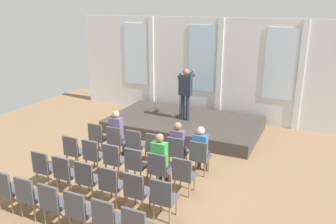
# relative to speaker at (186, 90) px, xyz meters

# --- Properties ---
(ground_plane) EXTENTS (14.50, 14.50, 0.00)m
(ground_plane) POSITION_rel_speaker_xyz_m (-0.05, -3.79, -1.44)
(ground_plane) COLOR #846647
(rear_partition) EXTENTS (10.54, 0.14, 3.75)m
(rear_partition) POSITION_rel_speaker_xyz_m (-0.02, 1.79, 0.46)
(rear_partition) COLOR silver
(rear_partition) RESTS_ON ground
(stage_platform) EXTENTS (5.08, 2.91, 0.41)m
(stage_platform) POSITION_rel_speaker_xyz_m (-0.05, 0.04, -1.24)
(stage_platform) COLOR #3F3833
(stage_platform) RESTS_ON ground
(speaker) EXTENTS (0.52, 0.69, 1.77)m
(speaker) POSITION_rel_speaker_xyz_m (0.00, 0.00, 0.00)
(speaker) COLOR #232838
(speaker) RESTS_ON stage_platform
(mic_stand) EXTENTS (0.28, 0.28, 1.55)m
(mic_stand) POSITION_rel_speaker_xyz_m (-0.30, 0.24, -0.70)
(mic_stand) COLOR black
(mic_stand) RESTS_ON stage_platform
(chair_r0_c0) EXTENTS (0.46, 0.44, 0.94)m
(chair_r0_c0) POSITION_rel_speaker_xyz_m (-1.62, -2.79, -0.90)
(chair_r0_c0) COLOR olive
(chair_r0_c0) RESTS_ON ground
(chair_r0_c1) EXTENTS (0.46, 0.44, 0.94)m
(chair_r0_c1) POSITION_rel_speaker_xyz_m (-0.99, -2.79, -0.90)
(chair_r0_c1) COLOR olive
(chair_r0_c1) RESTS_ON ground
(audience_r0_c1) EXTENTS (0.36, 0.39, 1.39)m
(audience_r0_c1) POSITION_rel_speaker_xyz_m (-0.99, -2.72, -0.67)
(audience_r0_c1) COLOR #2D2D33
(audience_r0_c1) RESTS_ON ground
(chair_r0_c2) EXTENTS (0.46, 0.44, 0.94)m
(chair_r0_c2) POSITION_rel_speaker_xyz_m (-0.36, -2.79, -0.90)
(chair_r0_c2) COLOR olive
(chair_r0_c2) RESTS_ON ground
(chair_r0_c3) EXTENTS (0.46, 0.44, 0.94)m
(chair_r0_c3) POSITION_rel_speaker_xyz_m (0.27, -2.79, -0.90)
(chair_r0_c3) COLOR olive
(chair_r0_c3) RESTS_ON ground
(chair_r0_c4) EXTENTS (0.46, 0.44, 0.94)m
(chair_r0_c4) POSITION_rel_speaker_xyz_m (0.90, -2.79, -0.90)
(chair_r0_c4) COLOR olive
(chair_r0_c4) RESTS_ON ground
(audience_r0_c4) EXTENTS (0.36, 0.39, 1.32)m
(audience_r0_c4) POSITION_rel_speaker_xyz_m (0.90, -2.71, -0.71)
(audience_r0_c4) COLOR #2D2D33
(audience_r0_c4) RESTS_ON ground
(chair_r0_c5) EXTENTS (0.46, 0.44, 0.94)m
(chair_r0_c5) POSITION_rel_speaker_xyz_m (1.53, -2.79, -0.90)
(chair_r0_c5) COLOR olive
(chair_r0_c5) RESTS_ON ground
(audience_r0_c5) EXTENTS (0.36, 0.39, 1.30)m
(audience_r0_c5) POSITION_rel_speaker_xyz_m (1.53, -2.71, -0.72)
(audience_r0_c5) COLOR #2D2D33
(audience_r0_c5) RESTS_ON ground
(chair_r1_c0) EXTENTS (0.46, 0.44, 0.94)m
(chair_r1_c0) POSITION_rel_speaker_xyz_m (-1.62, -3.86, -0.90)
(chair_r1_c0) COLOR olive
(chair_r1_c0) RESTS_ON ground
(chair_r1_c1) EXTENTS (0.46, 0.44, 0.94)m
(chair_r1_c1) POSITION_rel_speaker_xyz_m (-0.99, -3.86, -0.90)
(chair_r1_c1) COLOR olive
(chair_r1_c1) RESTS_ON ground
(chair_r1_c2) EXTENTS (0.46, 0.44, 0.94)m
(chair_r1_c2) POSITION_rel_speaker_xyz_m (-0.36, -3.86, -0.90)
(chair_r1_c2) COLOR olive
(chair_r1_c2) RESTS_ON ground
(chair_r1_c3) EXTENTS (0.46, 0.44, 0.94)m
(chair_r1_c3) POSITION_rel_speaker_xyz_m (0.27, -3.86, -0.90)
(chair_r1_c3) COLOR olive
(chair_r1_c3) RESTS_ON ground
(chair_r1_c4) EXTENTS (0.46, 0.44, 0.94)m
(chair_r1_c4) POSITION_rel_speaker_xyz_m (0.90, -3.86, -0.90)
(chair_r1_c4) COLOR olive
(chair_r1_c4) RESTS_ON ground
(audience_r1_c4) EXTENTS (0.36, 0.39, 1.39)m
(audience_r1_c4) POSITION_rel_speaker_xyz_m (0.90, -3.79, -0.67)
(audience_r1_c4) COLOR #2D2D33
(audience_r1_c4) RESTS_ON ground
(chair_r1_c5) EXTENTS (0.46, 0.44, 0.94)m
(chair_r1_c5) POSITION_rel_speaker_xyz_m (1.53, -3.86, -0.90)
(chair_r1_c5) COLOR olive
(chair_r1_c5) RESTS_ON ground
(chair_r2_c0) EXTENTS (0.46, 0.44, 0.94)m
(chair_r2_c0) POSITION_rel_speaker_xyz_m (-1.62, -4.93, -0.90)
(chair_r2_c0) COLOR olive
(chair_r2_c0) RESTS_ON ground
(chair_r2_c1) EXTENTS (0.46, 0.44, 0.94)m
(chair_r2_c1) POSITION_rel_speaker_xyz_m (-0.99, -4.93, -0.90)
(chair_r2_c1) COLOR olive
(chair_r2_c1) RESTS_ON ground
(chair_r2_c2) EXTENTS (0.46, 0.44, 0.94)m
(chair_r2_c2) POSITION_rel_speaker_xyz_m (-0.36, -4.93, -0.90)
(chair_r2_c2) COLOR olive
(chair_r2_c2) RESTS_ON ground
(chair_r2_c3) EXTENTS (0.46, 0.44, 0.94)m
(chair_r2_c3) POSITION_rel_speaker_xyz_m (0.27, -4.93, -0.90)
(chair_r2_c3) COLOR olive
(chair_r2_c3) RESTS_ON ground
(chair_r2_c4) EXTENTS (0.46, 0.44, 0.94)m
(chair_r2_c4) POSITION_rel_speaker_xyz_m (0.90, -4.93, -0.90)
(chair_r2_c4) COLOR olive
(chair_r2_c4) RESTS_ON ground
(chair_r2_c5) EXTENTS (0.46, 0.44, 0.94)m
(chair_r2_c5) POSITION_rel_speaker_xyz_m (1.53, -4.93, -0.90)
(chair_r2_c5) COLOR olive
(chair_r2_c5) RESTS_ON ground
(chair_r3_c0) EXTENTS (0.46, 0.44, 0.94)m
(chair_r3_c0) POSITION_rel_speaker_xyz_m (-1.62, -6.00, -0.90)
(chair_r3_c0) COLOR olive
(chair_r3_c0) RESTS_ON ground
(chair_r3_c1) EXTENTS (0.46, 0.44, 0.94)m
(chair_r3_c1) POSITION_rel_speaker_xyz_m (-0.99, -6.00, -0.90)
(chair_r3_c1) COLOR olive
(chair_r3_c1) RESTS_ON ground
(chair_r3_c2) EXTENTS (0.46, 0.44, 0.94)m
(chair_r3_c2) POSITION_rel_speaker_xyz_m (-0.36, -6.00, -0.90)
(chair_r3_c2) COLOR olive
(chair_r3_c2) RESTS_ON ground
(chair_r3_c3) EXTENTS (0.46, 0.44, 0.94)m
(chair_r3_c3) POSITION_rel_speaker_xyz_m (0.27, -6.00, -0.90)
(chair_r3_c3) COLOR olive
(chair_r3_c3) RESTS_ON ground
(chair_r3_c4) EXTENTS (0.46, 0.44, 0.94)m
(chair_r3_c4) POSITION_rel_speaker_xyz_m (0.90, -6.00, -0.90)
(chair_r3_c4) COLOR olive
(chair_r3_c4) RESTS_ON ground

